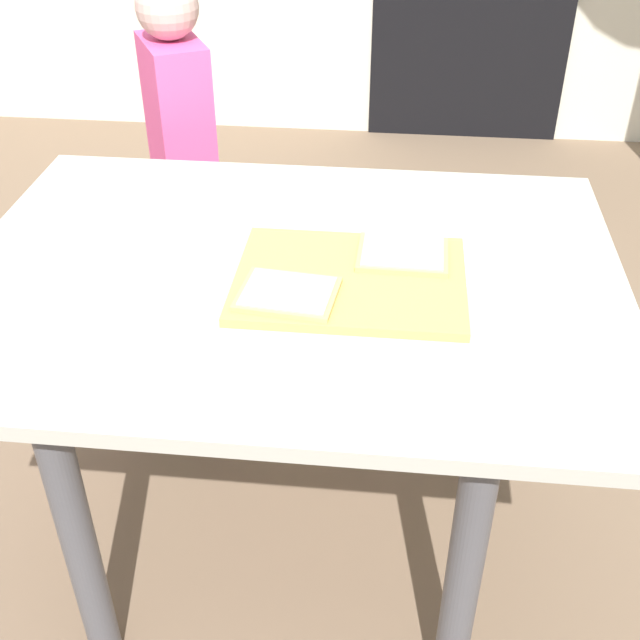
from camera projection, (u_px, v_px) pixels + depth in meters
name	position (u px, v px, depth m)	size (l,w,h in m)	color
ground_plane	(296.00, 530.00, 1.92)	(16.00, 16.00, 0.00)	brown
dining_table	(290.00, 317.00, 1.56)	(1.25, 0.94, 0.73)	#AEAEA3
cutting_board	(350.00, 280.00, 1.45)	(0.42, 0.32, 0.02)	#D5AB52
pizza_slice_far_right	(403.00, 254.00, 1.50)	(0.17, 0.14, 0.01)	tan
pizza_slice_near_left	(288.00, 294.00, 1.39)	(0.18, 0.15, 0.01)	tan
plate_white_right	(459.00, 254.00, 1.53)	(0.22, 0.22, 0.01)	white
child_left	(183.00, 156.00, 2.20)	(0.24, 0.28, 1.09)	#482664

